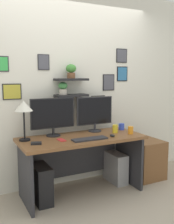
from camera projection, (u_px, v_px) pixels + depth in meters
name	position (u px, v px, depth m)	size (l,w,h in m)	color
ground_plane	(82.00, 193.00, 3.41)	(8.00, 8.00, 0.00)	tan
back_wall_assembly	(68.00, 88.00, 3.61)	(4.40, 0.24, 2.70)	silver
desk	(80.00, 152.00, 3.38)	(1.58, 0.68, 0.75)	brown
monitor_left	(53.00, 115.00, 3.32)	(0.58, 0.18, 0.49)	black
monitor_right	(95.00, 113.00, 3.60)	(0.53, 0.18, 0.48)	#2D2D33
keyboard	(90.00, 139.00, 3.16)	(0.44, 0.14, 0.02)	#2D2D33
computer_mouse	(112.00, 135.00, 3.32)	(0.06, 0.09, 0.03)	black
desk_lamp	(24.00, 108.00, 3.06)	(0.21, 0.21, 0.48)	black
cell_phone	(61.00, 140.00, 3.13)	(0.07, 0.14, 0.01)	red
coffee_mug	(122.00, 127.00, 3.73)	(0.08, 0.08, 0.09)	blue
pen_cup	(131.00, 130.00, 3.47)	(0.07, 0.07, 0.10)	orange
scissors_tray	(36.00, 143.00, 2.95)	(0.12, 0.08, 0.02)	black
water_cup	(115.00, 129.00, 3.53)	(0.07, 0.07, 0.11)	yellow
drawer_cabinet	(145.00, 159.00, 3.91)	(0.44, 0.50, 0.57)	brown
computer_tower_left	(41.00, 184.00, 3.14)	(0.18, 0.40, 0.46)	black
computer_tower_right	(115.00, 167.00, 3.75)	(0.18, 0.40, 0.42)	#99999E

